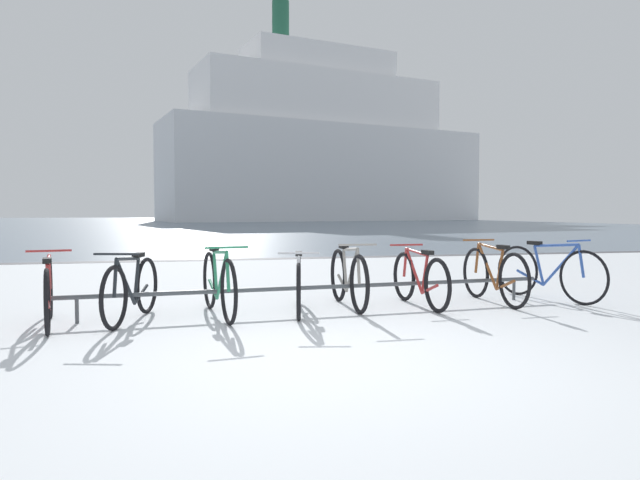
# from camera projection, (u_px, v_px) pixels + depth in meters

# --- Properties ---
(ground) EXTENTS (80.00, 132.00, 0.08)m
(ground) POSITION_uv_depth(u_px,v_px,m) (201.00, 224.00, 56.82)
(ground) COLOR silver
(bike_rack) EXTENTS (6.04, 0.46, 0.31)m
(bike_rack) POSITION_uv_depth(u_px,v_px,m) (321.00, 288.00, 6.81)
(bike_rack) COLOR #4C5156
(bike_rack) RESTS_ON ground
(bicycle_0) EXTENTS (0.48, 1.63, 0.77)m
(bicycle_0) POSITION_uv_depth(u_px,v_px,m) (49.00, 293.00, 5.87)
(bicycle_0) COLOR black
(bicycle_0) RESTS_ON ground
(bicycle_1) EXTENTS (0.57, 1.56, 0.77)m
(bicycle_1) POSITION_uv_depth(u_px,v_px,m) (132.00, 289.00, 6.13)
(bicycle_1) COLOR black
(bicycle_1) RESTS_ON ground
(bicycle_2) EXTENTS (0.46, 1.77, 0.82)m
(bicycle_2) POSITION_uv_depth(u_px,v_px,m) (218.00, 284.00, 6.42)
(bicycle_2) COLOR black
(bicycle_2) RESTS_ON ground
(bicycle_3) EXTENTS (0.49, 1.60, 0.74)m
(bicycle_3) POSITION_uv_depth(u_px,v_px,m) (299.00, 284.00, 6.67)
(bicycle_3) COLOR black
(bicycle_3) RESTS_ON ground
(bicycle_4) EXTENTS (0.46, 1.66, 0.81)m
(bicycle_4) POSITION_uv_depth(u_px,v_px,m) (348.00, 278.00, 7.03)
(bicycle_4) COLOR black
(bicycle_4) RESTS_ON ground
(bicycle_5) EXTENTS (0.46, 1.61, 0.76)m
(bicycle_5) POSITION_uv_depth(u_px,v_px,m) (419.00, 279.00, 7.10)
(bicycle_5) COLOR black
(bicycle_5) RESTS_ON ground
(bicycle_6) EXTENTS (0.46, 1.66, 0.81)m
(bicycle_6) POSITION_uv_depth(u_px,v_px,m) (494.00, 275.00, 7.36)
(bicycle_6) COLOR black
(bicycle_6) RESTS_ON ground
(bicycle_7) EXTENTS (0.63, 1.68, 0.83)m
(bicycle_7) POSITION_uv_depth(u_px,v_px,m) (549.00, 272.00, 7.62)
(bicycle_7) COLOR black
(bicycle_7) RESTS_ON ground
(ferry_ship) EXTENTS (44.48, 21.64, 28.03)m
(ferry_ship) POSITION_uv_depth(u_px,v_px,m) (323.00, 150.00, 75.82)
(ferry_ship) COLOR silver
(ferry_ship) RESTS_ON ground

